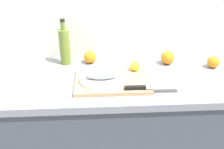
% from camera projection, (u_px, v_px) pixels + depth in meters
% --- Properties ---
extents(back_wall, '(3.20, 0.05, 2.50)m').
position_uv_depth(back_wall, '(80.00, 4.00, 1.57)').
color(back_wall, white).
rests_on(back_wall, ground_plane).
extents(kitchen_counter, '(2.00, 0.60, 0.90)m').
position_uv_depth(kitchen_counter, '(84.00, 139.00, 1.64)').
color(kitchen_counter, '#4C5159').
rests_on(kitchen_counter, ground_plane).
extents(cutting_board, '(0.40, 0.29, 0.02)m').
position_uv_depth(cutting_board, '(112.00, 81.00, 1.38)').
color(cutting_board, tan).
rests_on(cutting_board, kitchen_counter).
extents(white_plate, '(0.23, 0.23, 0.01)m').
position_uv_depth(white_plate, '(102.00, 79.00, 1.37)').
color(white_plate, white).
rests_on(white_plate, cutting_board).
extents(fish_fillet, '(0.18, 0.08, 0.04)m').
position_uv_depth(fish_fillet, '(101.00, 75.00, 1.35)').
color(fish_fillet, '#999E99').
rests_on(fish_fillet, white_plate).
extents(chef_knife, '(0.29, 0.04, 0.02)m').
position_uv_depth(chef_knife, '(145.00, 87.00, 1.28)').
color(chef_knife, silver).
rests_on(chef_knife, cutting_board).
extents(lemon_0, '(0.06, 0.06, 0.06)m').
position_uv_depth(lemon_0, '(135.00, 66.00, 1.47)').
color(lemon_0, yellow).
rests_on(lemon_0, cutting_board).
extents(olive_oil_bottle, '(0.06, 0.06, 0.29)m').
position_uv_depth(olive_oil_bottle, '(65.00, 46.00, 1.56)').
color(olive_oil_bottle, olive).
rests_on(olive_oil_bottle, kitchen_counter).
extents(orange_0, '(0.07, 0.07, 0.07)m').
position_uv_depth(orange_0, '(213.00, 62.00, 1.55)').
color(orange_0, orange).
rests_on(orange_0, kitchen_counter).
extents(orange_2, '(0.08, 0.08, 0.08)m').
position_uv_depth(orange_2, '(90.00, 57.00, 1.61)').
color(orange_2, orange).
rests_on(orange_2, kitchen_counter).
extents(orange_3, '(0.08, 0.08, 0.08)m').
position_uv_depth(orange_3, '(167.00, 58.00, 1.59)').
color(orange_3, orange).
rests_on(orange_3, kitchen_counter).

